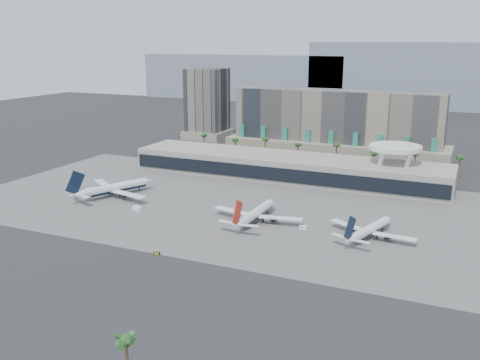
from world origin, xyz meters
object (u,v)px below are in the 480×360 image
at_px(service_vehicle_a, 137,208).
at_px(airliner_left, 114,188).
at_px(airliner_centre, 255,213).
at_px(airliner_right, 370,230).
at_px(service_vehicle_b, 303,228).
at_px(taxiway_sign, 157,253).

bearing_deg(service_vehicle_a, airliner_left, 154.84).
height_order(airliner_centre, airliner_right, airliner_centre).
xyz_separation_m(airliner_left, airliner_centre, (75.93, -6.99, -0.43)).
relative_size(airliner_centre, service_vehicle_b, 13.45).
relative_size(airliner_right, taxiway_sign, 15.46).
bearing_deg(taxiway_sign, airliner_right, 16.69).
xyz_separation_m(airliner_left, taxiway_sign, (58.01, -53.36, -3.45)).
height_order(airliner_centre, service_vehicle_b, airliner_centre).
bearing_deg(airliner_centre, airliner_left, 176.31).
bearing_deg(airliner_centre, taxiway_sign, -109.55).
bearing_deg(airliner_left, airliner_right, 21.37).
height_order(airliner_left, service_vehicle_b, airliner_left).
distance_m(airliner_right, service_vehicle_b, 25.80).
bearing_deg(taxiway_sign, service_vehicle_a, 112.46).
distance_m(airliner_centre, airliner_right, 46.33).
xyz_separation_m(airliner_centre, service_vehicle_a, (-52.83, -7.53, -2.55)).
relative_size(airliner_centre, service_vehicle_a, 9.97).
distance_m(service_vehicle_a, service_vehicle_b, 73.80).
xyz_separation_m(airliner_left, service_vehicle_b, (96.62, -8.03, -3.20)).
height_order(airliner_centre, taxiway_sign, airliner_centre).
distance_m(airliner_left, taxiway_sign, 78.90).
distance_m(airliner_left, service_vehicle_a, 27.45).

